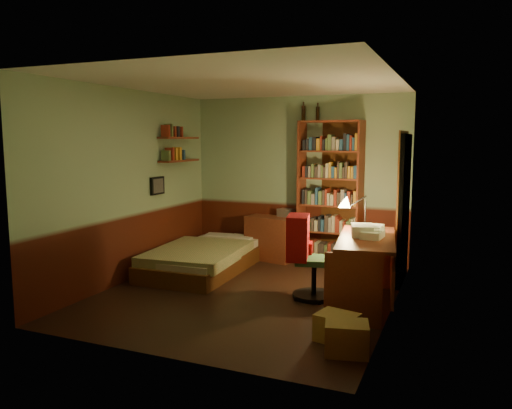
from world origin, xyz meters
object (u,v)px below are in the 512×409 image
at_px(desk, 366,271).
at_px(mini_stereo, 286,213).
at_px(cardboard_box_a, 347,338).
at_px(cardboard_box_b, 337,327).
at_px(dresser, 271,238).
at_px(desk_lamp, 366,204).
at_px(bookshelf, 330,193).
at_px(bed, 204,249).
at_px(office_chair, 314,253).

bearing_deg(desk, mini_stereo, 124.35).
xyz_separation_m(cardboard_box_a, cardboard_box_b, (-0.15, 0.26, -0.01)).
xyz_separation_m(dresser, desk_lamp, (1.69, -1.09, 0.77)).
xyz_separation_m(bookshelf, cardboard_box_a, (0.97, -3.15, -0.96)).
height_order(bookshelf, desk, bookshelf).
relative_size(bed, cardboard_box_a, 5.45).
height_order(mini_stereo, desk, mini_stereo).
bearing_deg(desk_lamp, bed, 167.67).
relative_size(cardboard_box_a, cardboard_box_b, 1.03).
bearing_deg(bed, desk, -16.30).
bearing_deg(cardboard_box_a, desk, 93.61).
bearing_deg(cardboard_box_b, office_chair, 115.83).
xyz_separation_m(mini_stereo, bookshelf, (0.73, -0.04, 0.34)).
bearing_deg(bed, desk_lamp, -4.23).
relative_size(bookshelf, office_chair, 1.97).
distance_m(desk, office_chair, 0.65).
xyz_separation_m(dresser, cardboard_box_a, (1.90, -3.06, -0.20)).
xyz_separation_m(mini_stereo, cardboard_box_b, (1.55, -2.93, -0.63)).
bearing_deg(dresser, bed, -112.44).
bearing_deg(cardboard_box_a, cardboard_box_b, 119.98).
bearing_deg(mini_stereo, bed, -113.54).
xyz_separation_m(bed, desk_lamp, (2.37, -0.12, 0.81)).
bearing_deg(cardboard_box_a, dresser, 121.81).
relative_size(dresser, bookshelf, 0.36).
bearing_deg(desk, bed, 157.04).
bearing_deg(desk_lamp, office_chair, -142.47).
height_order(cardboard_box_a, cardboard_box_b, cardboard_box_a).
distance_m(mini_stereo, desk, 2.41).
distance_m(dresser, desk_lamp, 2.15).
bearing_deg(cardboard_box_a, bed, 141.00).
distance_m(bed, mini_stereo, 1.48).
distance_m(dresser, mini_stereo, 0.48).
distance_m(bookshelf, cardboard_box_b, 3.16).
bearing_deg(mini_stereo, cardboard_box_b, -46.56).
distance_m(bed, cardboard_box_b, 3.06).
bearing_deg(desk, desk_lamp, 94.64).
xyz_separation_m(bed, desk, (2.50, -0.67, 0.09)).
bearing_deg(cardboard_box_a, mini_stereo, 117.99).
height_order(dresser, desk_lamp, desk_lamp).
bearing_deg(desk, dresser, 129.90).
bearing_deg(dresser, desk_lamp, -20.01).
bearing_deg(bookshelf, office_chair, -74.36).
xyz_separation_m(desk, cardboard_box_a, (0.09, -1.43, -0.26)).
xyz_separation_m(bed, cardboard_box_a, (2.59, -2.09, -0.17)).
relative_size(desk, office_chair, 1.35).
distance_m(desk, cardboard_box_a, 1.45).
bearing_deg(bookshelf, bed, -139.54).
height_order(dresser, desk, desk).
height_order(desk, desk_lamp, desk_lamp).
bearing_deg(desk, cardboard_box_a, -94.36).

